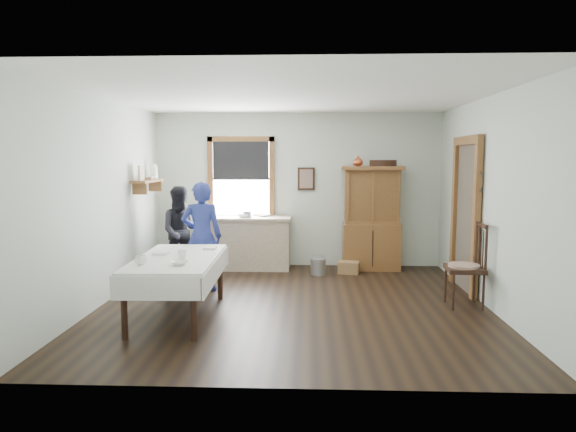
{
  "coord_description": "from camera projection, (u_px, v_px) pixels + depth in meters",
  "views": [
    {
      "loc": [
        0.19,
        -6.57,
        1.9
      ],
      "look_at": [
        -0.08,
        0.3,
        1.13
      ],
      "focal_mm": 32.0,
      "sensor_mm": 36.0,
      "label": 1
    }
  ],
  "objects": [
    {
      "name": "figure_dark",
      "position": [
        182.0,
        235.0,
        8.27
      ],
      "size": [
        0.78,
        0.69,
        1.35
      ],
      "primitive_type": "imported",
      "rotation": [
        0.0,
        0.0,
        0.31
      ],
      "color": "black",
      "rests_on": "room"
    },
    {
      "name": "table_bowl",
      "position": [
        179.0,
        263.0,
        5.65
      ],
      "size": [
        0.23,
        0.23,
        0.05
      ],
      "primitive_type": "imported",
      "rotation": [
        0.0,
        0.0,
        0.13
      ],
      "color": "white",
      "rests_on": "dining_table"
    },
    {
      "name": "framed_picture",
      "position": [
        306.0,
        179.0,
        9.01
      ],
      "size": [
        0.3,
        0.04,
        0.4
      ],
      "primitive_type": "cube",
      "color": "black",
      "rests_on": "room"
    },
    {
      "name": "work_counter",
      "position": [
        245.0,
        243.0,
        8.88
      ],
      "size": [
        1.58,
        0.6,
        0.91
      ],
      "primitive_type": "cube",
      "rotation": [
        0.0,
        0.0,
        0.0
      ],
      "color": "#CAB58C",
      "rests_on": "room"
    },
    {
      "name": "doorway",
      "position": [
        466.0,
        210.0,
        7.36
      ],
      "size": [
        0.09,
        1.14,
        2.22
      ],
      "color": "#4F4538",
      "rests_on": "room"
    },
    {
      "name": "rug_beater",
      "position": [
        480.0,
        173.0,
        6.75
      ],
      "size": [
        0.01,
        0.27,
        0.27
      ],
      "primitive_type": "torus",
      "rotation": [
        0.0,
        1.57,
        0.0
      ],
      "color": "black",
      "rests_on": "room"
    },
    {
      "name": "dining_table",
      "position": [
        178.0,
        287.0,
        6.16
      ],
      "size": [
        1.02,
        1.87,
        0.74
      ],
      "primitive_type": "cube",
      "rotation": [
        0.0,
        0.0,
        0.03
      ],
      "color": "white",
      "rests_on": "room"
    },
    {
      "name": "wicker_basket",
      "position": [
        349.0,
        267.0,
        8.54
      ],
      "size": [
        0.38,
        0.29,
        0.2
      ],
      "primitive_type": "cube",
      "rotation": [
        0.0,
        0.0,
        -0.18
      ],
      "color": "#936942",
      "rests_on": "room"
    },
    {
      "name": "woman_blue",
      "position": [
        202.0,
        241.0,
        7.37
      ],
      "size": [
        0.57,
        0.4,
        1.46
      ],
      "primitive_type": "imported",
      "rotation": [
        0.0,
        0.0,
        3.24
      ],
      "color": "navy",
      "rests_on": "room"
    },
    {
      "name": "window",
      "position": [
        241.0,
        174.0,
        9.05
      ],
      "size": [
        1.18,
        0.07,
        1.48
      ],
      "color": "white",
      "rests_on": "room"
    },
    {
      "name": "spindle_chair",
      "position": [
        465.0,
        265.0,
        6.58
      ],
      "size": [
        0.53,
        0.53,
        1.09
      ],
      "primitive_type": "cube",
      "rotation": [
        0.0,
        0.0,
        -0.06
      ],
      "color": "black",
      "rests_on": "room"
    },
    {
      "name": "counter_bowl",
      "position": [
        243.0,
        216.0,
        8.73
      ],
      "size": [
        0.24,
        0.24,
        0.06
      ],
      "primitive_type": "imported",
      "rotation": [
        0.0,
        0.0,
        -0.32
      ],
      "color": "white",
      "rests_on": "work_counter"
    },
    {
      "name": "pail",
      "position": [
        318.0,
        267.0,
        8.43
      ],
      "size": [
        0.29,
        0.29,
        0.27
      ],
      "primitive_type": "cube",
      "rotation": [
        0.0,
        0.0,
        -0.16
      ],
      "color": "#9A9EA2",
      "rests_on": "room"
    },
    {
      "name": "shelf_bowl",
      "position": [
        149.0,
        178.0,
        8.2
      ],
      "size": [
        0.22,
        0.22,
        0.05
      ],
      "primitive_type": "imported",
      "color": "white",
      "rests_on": "wall_shelf"
    },
    {
      "name": "china_hutch",
      "position": [
        372.0,
        218.0,
        8.79
      ],
      "size": [
        1.05,
        0.52,
        1.77
      ],
      "primitive_type": "cube",
      "rotation": [
        0.0,
        0.0,
        -0.03
      ],
      "color": "brown",
      "rests_on": "room"
    },
    {
      "name": "room",
      "position": [
        294.0,
        202.0,
        6.59
      ],
      "size": [
        5.01,
        5.01,
        2.7
      ],
      "color": "black",
      "rests_on": "ground"
    },
    {
      "name": "wall_shelf",
      "position": [
        148.0,
        179.0,
        8.19
      ],
      "size": [
        0.24,
        1.0,
        0.44
      ],
      "color": "brown",
      "rests_on": "room"
    },
    {
      "name": "table_cup_a",
      "position": [
        141.0,
        260.0,
        5.65
      ],
      "size": [
        0.16,
        0.16,
        0.1
      ],
      "primitive_type": "imported",
      "rotation": [
        0.0,
        0.0,
        -0.24
      ],
      "color": "white",
      "rests_on": "dining_table"
    },
    {
      "name": "table_cup_b",
      "position": [
        182.0,
        255.0,
        5.99
      ],
      "size": [
        0.14,
        0.14,
        0.1
      ],
      "primitive_type": "imported",
      "rotation": [
        0.0,
        0.0,
        -0.43
      ],
      "color": "white",
      "rests_on": "dining_table"
    },
    {
      "name": "counter_book",
      "position": [
        258.0,
        216.0,
        8.9
      ],
      "size": [
        0.29,
        0.3,
        0.02
      ],
      "primitive_type": "imported",
      "rotation": [
        0.0,
        0.0,
        0.68
      ],
      "color": "#7E6354",
      "rests_on": "work_counter"
    }
  ]
}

